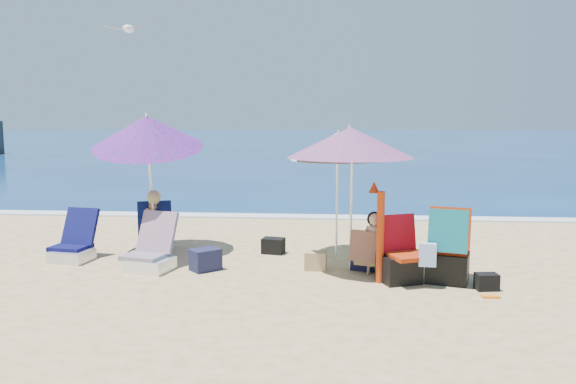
# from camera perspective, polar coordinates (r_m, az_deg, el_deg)

# --- Properties ---
(ground) EXTENTS (120.00, 120.00, 0.00)m
(ground) POSITION_cam_1_polar(r_m,az_deg,el_deg) (7.85, 1.61, -8.96)
(ground) COLOR #D8BC84
(ground) RESTS_ON ground
(sea) EXTENTS (120.00, 80.00, 0.12)m
(sea) POSITION_cam_1_polar(r_m,az_deg,el_deg) (52.57, 4.23, 4.95)
(sea) COLOR navy
(sea) RESTS_ON ground
(foam) EXTENTS (120.00, 0.50, 0.04)m
(foam) POSITION_cam_1_polar(r_m,az_deg,el_deg) (12.82, 2.82, -2.44)
(foam) COLOR white
(foam) RESTS_ON ground
(umbrella_turquoise) EXTENTS (2.11, 2.11, 2.09)m
(umbrella_turquoise) POSITION_cam_1_polar(r_m,az_deg,el_deg) (8.39, 6.08, 4.80)
(umbrella_turquoise) COLOR white
(umbrella_turquoise) RESTS_ON ground
(umbrella_striped) EXTENTS (1.93, 1.93, 2.00)m
(umbrella_striped) POSITION_cam_1_polar(r_m,az_deg,el_deg) (9.13, 4.89, 4.45)
(umbrella_striped) COLOR white
(umbrella_striped) RESTS_ON ground
(umbrella_blue) EXTENTS (2.00, 2.06, 2.40)m
(umbrella_blue) POSITION_cam_1_polar(r_m,az_deg,el_deg) (9.55, -13.50, 5.71)
(umbrella_blue) COLOR silver
(umbrella_blue) RESTS_ON ground
(furled_umbrella) EXTENTS (0.25, 0.22, 1.36)m
(furled_umbrella) POSITION_cam_1_polar(r_m,az_deg,el_deg) (7.88, 8.82, -3.42)
(furled_umbrella) COLOR #BC340D
(furled_umbrella) RESTS_ON ground
(chair_navy) EXTENTS (0.67, 0.81, 0.77)m
(chair_navy) POSITION_cam_1_polar(r_m,az_deg,el_deg) (9.68, -20.08, -5.02)
(chair_navy) COLOR #0B0B41
(chair_navy) RESTS_ON ground
(chair_rainbow) EXTENTS (0.76, 0.84, 0.81)m
(chair_rainbow) POSITION_cam_1_polar(r_m,az_deg,el_deg) (8.77, -13.16, -5.95)
(chair_rainbow) COLOR #C24C44
(chair_rainbow) RESTS_ON ground
(camp_chair_left) EXTENTS (0.76, 0.72, 0.89)m
(camp_chair_left) POSITION_cam_1_polar(r_m,az_deg,el_deg) (8.04, 10.82, -6.72)
(camp_chair_left) COLOR #A32A0B
(camp_chair_left) RESTS_ON ground
(camp_chair_right) EXTENTS (0.79, 0.83, 1.02)m
(camp_chair_right) POSITION_cam_1_polar(r_m,az_deg,el_deg) (8.15, 15.17, -5.92)
(camp_chair_right) COLOR #AC260C
(camp_chair_right) RESTS_ON ground
(person_center) EXTENTS (0.68, 0.62, 0.88)m
(person_center) POSITION_cam_1_polar(r_m,az_deg,el_deg) (8.30, 8.28, -5.08)
(person_center) COLOR tan
(person_center) RESTS_ON ground
(person_left) EXTENTS (0.73, 0.76, 1.02)m
(person_left) POSITION_cam_1_polar(r_m,az_deg,el_deg) (10.04, -12.77, -2.80)
(person_left) COLOR tan
(person_left) RESTS_ON ground
(bag_navy_a) EXTENTS (0.49, 0.48, 0.31)m
(bag_navy_a) POSITION_cam_1_polar(r_m,az_deg,el_deg) (8.60, -8.01, -6.51)
(bag_navy_a) COLOR #1B1D3B
(bag_navy_a) RESTS_ON ground
(bag_black_a) EXTENTS (0.39, 0.32, 0.25)m
(bag_black_a) POSITION_cam_1_polar(r_m,az_deg,el_deg) (9.54, -1.44, -5.23)
(bag_black_a) COLOR black
(bag_black_a) RESTS_ON ground
(bag_tan) EXTENTS (0.32, 0.24, 0.26)m
(bag_tan) POSITION_cam_1_polar(r_m,az_deg,el_deg) (8.55, 2.69, -6.68)
(bag_tan) COLOR tan
(bag_tan) RESTS_ON ground
(bag_navy_b) EXTENTS (0.47, 0.39, 0.30)m
(bag_navy_b) POSITION_cam_1_polar(r_m,az_deg,el_deg) (8.64, 7.59, -6.45)
(bag_navy_b) COLOR #171632
(bag_navy_b) RESTS_ON ground
(bag_black_b) EXTENTS (0.30, 0.23, 0.21)m
(bag_black_b) POSITION_cam_1_polar(r_m,az_deg,el_deg) (8.00, 18.71, -8.25)
(bag_black_b) COLOR black
(bag_black_b) RESTS_ON ground
(orange_item) EXTENTS (0.22, 0.11, 0.03)m
(orange_item) POSITION_cam_1_polar(r_m,az_deg,el_deg) (7.72, 19.04, -9.56)
(orange_item) COLOR orange
(orange_item) RESTS_ON ground
(seagull) EXTENTS (0.64, 0.33, 0.12)m
(seagull) POSITION_cam_1_polar(r_m,az_deg,el_deg) (10.01, -15.26, 15.03)
(seagull) COLOR white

